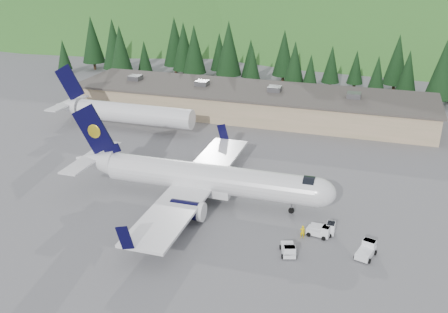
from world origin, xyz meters
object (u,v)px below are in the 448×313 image
airliner (202,178)px  second_airliner (121,112)px  terminal_building (249,102)px  baggage_tug_a (320,231)px  ramp_worker (303,232)px  baggage_tug_d (289,250)px  baggage_tug_b (325,228)px  baggage_tug_c (367,250)px

airliner → second_airliner: 32.48m
second_airliner → terminal_building: bearing=38.8°
baggage_tug_a → terminal_building: 46.74m
baggage_tug_a → ramp_worker: ramp_worker is taller
airliner → ramp_worker: 15.21m
airliner → baggage_tug_d: 16.30m
airliner → baggage_tug_a: (15.98, -4.22, -2.52)m
baggage_tug_d → baggage_tug_a: bearing=132.7°
baggage_tug_a → baggage_tug_b: size_ratio=1.02×
baggage_tug_a → terminal_building: bearing=125.6°
baggage_tug_d → airliner: bearing=-143.0°
baggage_tug_b → ramp_worker: size_ratio=1.75×
baggage_tug_c → second_airliner: bearing=73.8°
baggage_tug_b → ramp_worker: 2.90m
airliner → baggage_tug_d: size_ratio=11.95×
airliner → ramp_worker: (14.08, -5.26, -2.35)m
terminal_building → ramp_worker: bearing=-67.4°
airliner → baggage_tug_b: bearing=-12.7°
ramp_worker → airliner: bearing=-35.3°
baggage_tug_c → terminal_building: size_ratio=0.04×
baggage_tug_c → ramp_worker: bearing=95.0°
baggage_tug_b → airliner: bearing=168.9°
terminal_building → ramp_worker: size_ratio=43.94×
second_airliner → baggage_tug_d: 48.55m
baggage_tug_b → second_airliner: bearing=148.5°
baggage_tug_b → baggage_tug_d: (-3.14, -5.67, -0.03)m
terminal_building → baggage_tug_a: bearing=-64.7°
baggage_tug_b → terminal_building: size_ratio=0.04×
baggage_tug_c → baggage_tug_d: (-8.00, -2.48, -0.05)m
baggage_tug_a → baggage_tug_b: bearing=71.8°
terminal_building → airliner: bearing=-84.0°
ramp_worker → baggage_tug_d: bearing=63.1°
second_airliner → baggage_tug_b: 47.73m
baggage_tug_d → second_airliner: bearing=-148.3°
airliner → baggage_tug_a: size_ratio=12.38×
baggage_tug_a → ramp_worker: (-1.90, -1.04, 0.17)m
terminal_building → ramp_worker: terminal_building is taller
second_airliner → baggage_tug_d: second_airliner is taller
airliner → terminal_building: (-3.97, 38.01, -0.54)m
airliner → terminal_building: size_ratio=0.50×
airliner → baggage_tug_c: 22.40m
airliner → baggage_tug_c: airliner is taller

